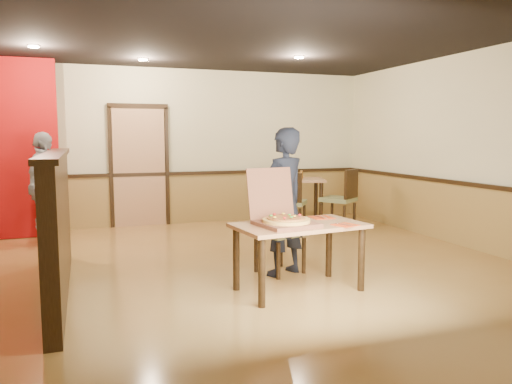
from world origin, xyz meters
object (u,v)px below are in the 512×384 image
at_px(diner_chair, 276,227).
at_px(pizza_box, 283,218).
at_px(side_chair_left, 289,200).
at_px(diner, 283,202).
at_px(side_chair_right, 342,197).
at_px(condiment, 302,174).
at_px(passerby, 44,188).
at_px(main_table, 299,234).
at_px(side_table, 301,189).

xyz_separation_m(diner_chair, pizza_box, (-0.22, -0.78, 0.24)).
bearing_deg(diner_chair, side_chair_left, 43.19).
xyz_separation_m(diner_chair, side_chair_left, (1.06, 2.11, 0.02)).
xyz_separation_m(diner, pizza_box, (-0.26, -0.63, -0.07)).
bearing_deg(side_chair_right, diner, 11.31).
relative_size(pizza_box, condiment, 5.09).
bearing_deg(pizza_box, side_chair_left, 56.19).
relative_size(side_chair_left, side_chair_right, 0.97).
distance_m(diner_chair, passerby, 3.71).
height_order(passerby, pizza_box, passerby).
xyz_separation_m(main_table, side_chair_left, (1.10, 2.87, -0.05)).
xyz_separation_m(main_table, condiment, (1.62, 3.54, 0.31)).
relative_size(side_chair_right, diner, 0.61).
xyz_separation_m(passerby, pizza_box, (2.46, -3.32, -0.05)).
xyz_separation_m(main_table, diner_chair, (0.04, 0.76, -0.06)).
bearing_deg(pizza_box, main_table, -5.43).
distance_m(diner, condiment, 3.31).
distance_m(side_table, condiment, 0.26).
xyz_separation_m(side_chair_right, condiment, (-0.47, 0.67, 0.34)).
distance_m(diner_chair, condiment, 3.22).
xyz_separation_m(side_chair_right, side_table, (-0.50, 0.61, 0.09)).
bearing_deg(side_table, passerby, -177.60).
height_order(side_chair_right, side_table, side_chair_right).
distance_m(side_chair_left, condiment, 0.92).
bearing_deg(condiment, passerby, -176.89).
bearing_deg(diner_chair, passerby, 116.46).
height_order(side_chair_left, condiment, side_chair_left).
bearing_deg(diner, main_table, 57.65).
bearing_deg(main_table, side_table, 58.47).
bearing_deg(side_table, condiment, 62.78).
height_order(diner_chair, condiment, condiment).
relative_size(diner_chair, side_table, 0.99).
bearing_deg(passerby, pizza_box, -127.88).
distance_m(main_table, diner, 0.67).
height_order(diner_chair, diner, diner).
xyz_separation_m(side_chair_left, pizza_box, (-1.29, -2.89, 0.23)).
relative_size(main_table, passerby, 0.84).
bearing_deg(side_chair_left, pizza_box, 100.53).
xyz_separation_m(side_table, passerby, (-4.24, -0.18, 0.18)).
height_order(diner_chair, passerby, passerby).
xyz_separation_m(diner_chair, passerby, (-2.69, 2.54, 0.30)).
bearing_deg(side_table, diner, -117.90).
height_order(pizza_box, condiment, pizza_box).
bearing_deg(condiment, side_chair_left, -128.01).
bearing_deg(passerby, side_chair_right, -79.67).
distance_m(side_chair_right, condiment, 0.88).
bearing_deg(side_chair_right, main_table, 17.00).
distance_m(diner_chair, diner, 0.35).
bearing_deg(side_chair_left, main_table, 103.53).
bearing_deg(side_chair_left, condiment, -93.46).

